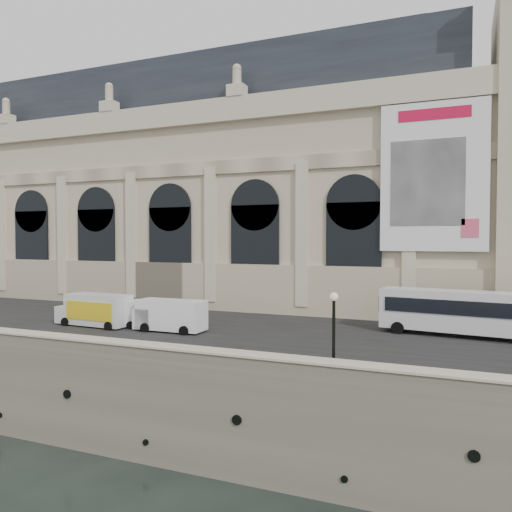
{
  "coord_description": "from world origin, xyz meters",
  "views": [
    {
      "loc": [
        25.33,
        -24.73,
        13.6
      ],
      "look_at": [
        6.06,
        22.0,
        11.84
      ],
      "focal_mm": 35.0,
      "sensor_mm": 36.0,
      "label": 1
    }
  ],
  "objects": [
    {
      "name": "box_truck",
      "position": [
        -3.91,
        9.58,
        7.42
      ],
      "size": [
        7.11,
        2.83,
        2.82
      ],
      "color": "silver",
      "rests_on": "quay"
    },
    {
      "name": "ground",
      "position": [
        0.0,
        0.0,
        0.0
      ],
      "size": [
        260.0,
        260.0,
        0.0
      ],
      "primitive_type": "plane",
      "color": "black",
      "rests_on": "ground"
    },
    {
      "name": "lamp_right",
      "position": [
        18.9,
        2.08,
        8.32
      ],
      "size": [
        0.47,
        0.47,
        4.66
      ],
      "color": "black",
      "rests_on": "quay"
    },
    {
      "name": "bus_right",
      "position": [
        25.37,
        16.58,
        8.0
      ],
      "size": [
        12.34,
        4.01,
        3.57
      ],
      "color": "silver",
      "rests_on": "quay"
    },
    {
      "name": "quay",
      "position": [
        0.0,
        35.0,
        3.0
      ],
      "size": [
        160.0,
        70.0,
        6.0
      ],
      "primitive_type": "cube",
      "color": "gray",
      "rests_on": "ground"
    },
    {
      "name": "street",
      "position": [
        0.0,
        14.0,
        6.03
      ],
      "size": [
        160.0,
        24.0,
        0.06
      ],
      "primitive_type": "cube",
      "color": "#2D2D2D",
      "rests_on": "quay"
    },
    {
      "name": "parapet",
      "position": [
        0.0,
        0.6,
        6.62
      ],
      "size": [
        160.0,
        1.4,
        1.21
      ],
      "color": "gray",
      "rests_on": "quay"
    },
    {
      "name": "van_b",
      "position": [
        -2.19,
        10.13,
        7.2
      ],
      "size": [
        5.52,
        2.85,
        2.34
      ],
      "color": "white",
      "rests_on": "quay"
    },
    {
      "name": "museum",
      "position": [
        -5.98,
        30.86,
        19.72
      ],
      "size": [
        69.0,
        18.7,
        29.1
      ],
      "color": "beige",
      "rests_on": "quay"
    },
    {
      "name": "van_c",
      "position": [
        3.18,
        9.97,
        7.33
      ],
      "size": [
        5.89,
        2.52,
        2.6
      ],
      "color": "white",
      "rests_on": "quay"
    }
  ]
}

